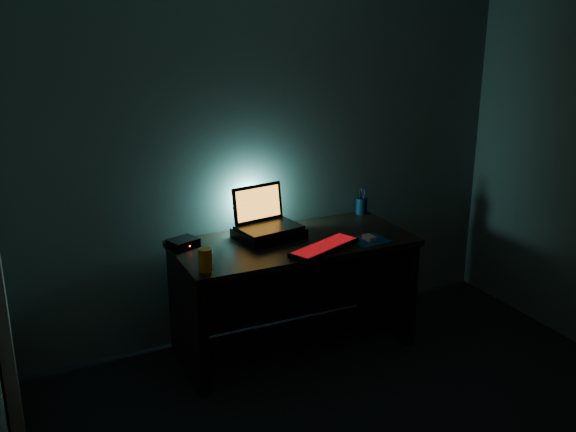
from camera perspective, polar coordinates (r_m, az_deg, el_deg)
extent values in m
cube|color=#4D5954|center=(4.24, -1.71, 5.79)|extent=(3.50, 0.00, 2.50)
cube|color=black|center=(4.05, 0.51, -2.44)|extent=(1.50, 0.70, 0.04)
cube|color=black|center=(3.96, -8.91, -9.02)|extent=(0.06, 0.64, 0.71)
cube|color=black|center=(4.52, 8.68, -5.56)|extent=(0.06, 0.64, 0.71)
cube|color=black|center=(4.46, -1.35, -5.64)|extent=(1.38, 0.02, 0.65)
cube|color=black|center=(4.08, -1.70, -1.54)|extent=(0.44, 0.36, 0.06)
cube|color=black|center=(4.07, -1.71, -1.02)|extent=(0.42, 0.32, 0.02)
cube|color=black|center=(4.13, -2.71, 1.15)|extent=(0.36, 0.10, 0.24)
cube|color=orange|center=(4.13, -2.65, 1.13)|extent=(0.32, 0.08, 0.20)
cube|color=black|center=(3.88, 3.26, -2.81)|extent=(0.52, 0.34, 0.03)
cube|color=red|center=(3.88, 3.26, -2.60)|extent=(0.49, 0.31, 0.00)
cube|color=#0B264D|center=(4.07, 7.23, -2.15)|extent=(0.24, 0.22, 0.00)
cube|color=gray|center=(4.06, 7.24, -1.94)|extent=(0.06, 0.09, 0.03)
cylinder|color=black|center=(4.58, 6.56, 0.90)|extent=(0.10, 0.10, 0.11)
cylinder|color=orange|center=(3.58, -7.37, -3.90)|extent=(0.10, 0.10, 0.13)
cube|color=black|center=(3.96, -9.31, -2.41)|extent=(0.20, 0.18, 0.06)
sphere|color=#FF0C07|center=(3.91, -8.72, -2.66)|extent=(0.01, 0.01, 0.01)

